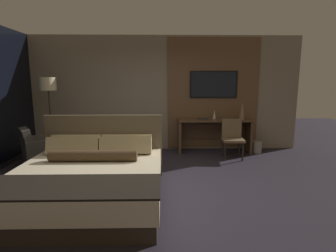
{
  "coord_description": "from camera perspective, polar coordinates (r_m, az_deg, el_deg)",
  "views": [
    {
      "loc": [
        0.21,
        -3.95,
        1.71
      ],
      "look_at": [
        0.31,
        0.98,
        0.86
      ],
      "focal_mm": 28.0,
      "sensor_mm": 36.0,
      "label": 1
    }
  ],
  "objects": [
    {
      "name": "ground_plane",
      "position": [
        4.31,
        -4.03,
        -13.63
      ],
      "size": [
        16.0,
        16.0,
        0.0
      ],
      "primitive_type": "plane",
      "color": "#28232D"
    },
    {
      "name": "wall_back_tv_panel",
      "position": [
        6.55,
        -1.38,
        7.04
      ],
      "size": [
        7.2,
        0.09,
        2.8
      ],
      "color": "gray",
      "rests_on": "ground_plane"
    },
    {
      "name": "bed",
      "position": [
        4.04,
        -16.43,
        -10.79
      ],
      "size": [
        2.06,
        2.16,
        1.12
      ],
      "color": "#33281E",
      "rests_on": "ground_plane"
    },
    {
      "name": "desk",
      "position": [
        6.49,
        9.96,
        -0.81
      ],
      "size": [
        1.75,
        0.53,
        0.8
      ],
      "color": "brown",
      "rests_on": "ground_plane"
    },
    {
      "name": "tv",
      "position": [
        6.59,
        9.88,
        8.9
      ],
      "size": [
        1.16,
        0.04,
        0.65
      ],
      "color": "black"
    },
    {
      "name": "desk_chair",
      "position": [
        6.04,
        13.8,
        -1.94
      ],
      "size": [
        0.5,
        0.5,
        0.87
      ],
      "rotation": [
        0.0,
        0.0,
        -0.08
      ],
      "color": "brown",
      "rests_on": "ground_plane"
    },
    {
      "name": "armchair_by_window",
      "position": [
        6.0,
        -25.89,
        -5.06
      ],
      "size": [
        0.98,
        0.99,
        0.8
      ],
      "rotation": [
        0.0,
        0.0,
        2.19
      ],
      "color": "#47423D",
      "rests_on": "ground_plane"
    },
    {
      "name": "floor_lamp",
      "position": [
        6.27,
        -24.59,
        7.02
      ],
      "size": [
        0.34,
        0.34,
        1.79
      ],
      "color": "#282623",
      "rests_on": "ground_plane"
    },
    {
      "name": "vase_tall",
      "position": [
        6.49,
        15.83,
        3.2
      ],
      "size": [
        0.14,
        0.14,
        0.42
      ],
      "color": "#846647",
      "rests_on": "desk"
    },
    {
      "name": "vase_short",
      "position": [
        6.5,
        10.05,
        2.52
      ],
      "size": [
        0.08,
        0.08,
        0.22
      ],
      "color": "silver",
      "rests_on": "desk"
    },
    {
      "name": "book",
      "position": [
        6.34,
        7.48,
        1.55
      ],
      "size": [
        0.24,
        0.19,
        0.03
      ],
      "color": "#332D28",
      "rests_on": "desk"
    },
    {
      "name": "waste_bin",
      "position": [
        6.68,
        18.82,
        -4.37
      ],
      "size": [
        0.22,
        0.22,
        0.28
      ],
      "color": "gray",
      "rests_on": "ground_plane"
    }
  ]
}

